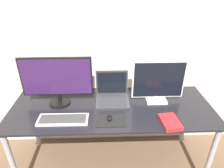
% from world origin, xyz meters
% --- Properties ---
extents(wall_back, '(7.00, 0.05, 2.50)m').
position_xyz_m(wall_back, '(0.00, 0.76, 1.25)').
color(wall_back, beige).
rests_on(wall_back, ground_plane).
extents(desk, '(1.82, 0.70, 0.73)m').
position_xyz_m(desk, '(0.00, 0.35, 0.64)').
color(desk, black).
rests_on(desk, ground_plane).
extents(monitor_left, '(0.62, 0.19, 0.45)m').
position_xyz_m(monitor_left, '(-0.48, 0.43, 0.97)').
color(monitor_left, black).
rests_on(monitor_left, desk).
extents(monitor_right, '(0.47, 0.13, 0.40)m').
position_xyz_m(monitor_right, '(0.42, 0.43, 0.94)').
color(monitor_right, silver).
rests_on(monitor_right, desk).
extents(laptop, '(0.31, 0.26, 0.26)m').
position_xyz_m(laptop, '(0.01, 0.48, 0.79)').
color(laptop, '#333338').
rests_on(laptop, desk).
extents(keyboard, '(0.41, 0.15, 0.02)m').
position_xyz_m(keyboard, '(-0.40, 0.16, 0.74)').
color(keyboard, silver).
rests_on(keyboard, desk).
extents(mousepad, '(0.24, 0.16, 0.00)m').
position_xyz_m(mousepad, '(-0.02, 0.14, 0.73)').
color(mousepad, black).
rests_on(mousepad, desk).
extents(mouse, '(0.04, 0.07, 0.03)m').
position_xyz_m(mouse, '(-0.02, 0.16, 0.75)').
color(mouse, black).
rests_on(mouse, mousepad).
extents(book, '(0.16, 0.22, 0.03)m').
position_xyz_m(book, '(0.46, 0.09, 0.75)').
color(book, red).
rests_on(book, desk).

